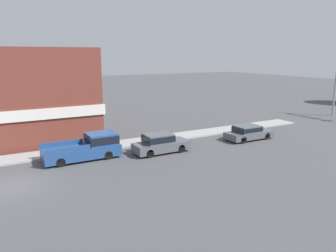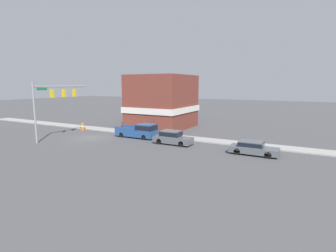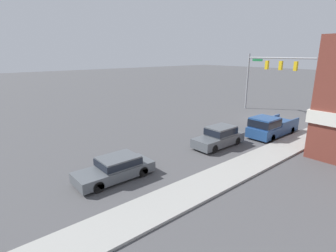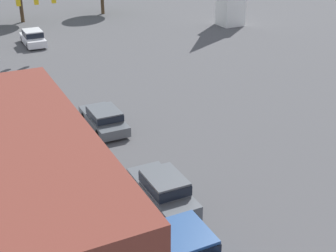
{
  "view_description": "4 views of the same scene",
  "coord_description": "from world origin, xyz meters",
  "views": [
    {
      "loc": [
        20.76,
        -0.82,
        7.84
      ],
      "look_at": [
        -1.15,
        11.4,
        2.35
      ],
      "focal_mm": 35.0,
      "sensor_mm": 36.0,
      "label": 1
    },
    {
      "loc": [
        24.73,
        25.06,
        6.87
      ],
      "look_at": [
        0.61,
        11.94,
        2.57
      ],
      "focal_mm": 28.0,
      "sensor_mm": 36.0,
      "label": 2
    },
    {
      "loc": [
        -14.57,
        27.22,
        7.29
      ],
      "look_at": [
        -0.79,
        15.54,
        2.22
      ],
      "focal_mm": 28.0,
      "sensor_mm": 36.0,
      "label": 3
    },
    {
      "loc": [
        -10.04,
        -5.72,
        12.87
      ],
      "look_at": [
        0.36,
        15.25,
        1.88
      ],
      "focal_mm": 50.0,
      "sensor_mm": 36.0,
      "label": 4
    }
  ],
  "objects": [
    {
      "name": "far_signal_assembly",
      "position": [
        -2.9,
        38.44,
        4.92
      ],
      "size": [
        7.7,
        0.49,
        6.68
      ],
      "color": "gray",
      "rests_on": "ground"
    },
    {
      "name": "car_lead",
      "position": [
        -1.95,
        11.1,
        0.82
      ],
      "size": [
        1.79,
        4.61,
        1.6
      ],
      "color": "black",
      "rests_on": "ground"
    },
    {
      "name": "car_second_ahead",
      "position": [
        -1.66,
        20.33,
        0.71
      ],
      "size": [
        1.86,
        4.71,
        1.36
      ],
      "color": "black",
      "rests_on": "ground"
    },
    {
      "name": "car_distant",
      "position": [
        -1.54,
        42.41,
        0.83
      ],
      "size": [
        1.87,
        4.74,
        1.61
      ],
      "color": "black",
      "rests_on": "ground"
    }
  ]
}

